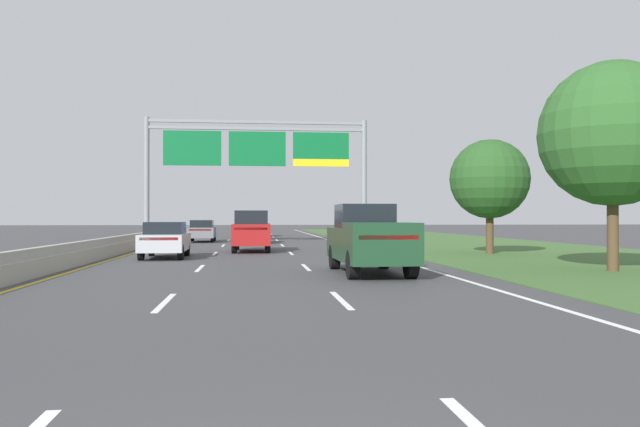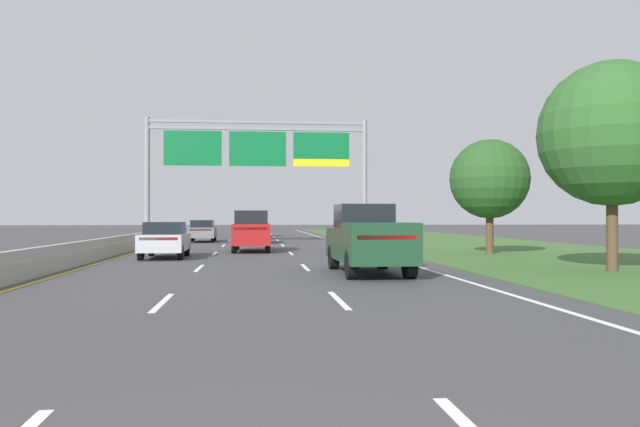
% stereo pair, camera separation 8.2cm
% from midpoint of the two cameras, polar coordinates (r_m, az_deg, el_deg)
% --- Properties ---
extents(ground_plane, '(220.00, 220.00, 0.00)m').
position_cam_midpoint_polar(ground_plane, '(38.17, -5.89, -3.00)').
color(ground_plane, '#3D3D3F').
extents(lane_striping, '(11.96, 106.00, 0.01)m').
position_cam_midpoint_polar(lane_striping, '(37.71, -5.89, -3.02)').
color(lane_striping, white).
rests_on(lane_striping, ground).
extents(grass_verge_right, '(14.00, 110.00, 0.02)m').
position_cam_midpoint_polar(grass_verge_right, '(40.64, 14.21, -2.81)').
color(grass_verge_right, '#3D602D').
rests_on(grass_verge_right, ground).
extents(median_barrier_concrete, '(0.60, 110.00, 0.85)m').
position_cam_midpoint_polar(median_barrier_concrete, '(38.72, -15.72, -2.42)').
color(median_barrier_concrete, '#A8A399').
rests_on(median_barrier_concrete, ground).
extents(overhead_sign_gantry, '(15.06, 0.42, 8.47)m').
position_cam_midpoint_polar(overhead_sign_gantry, '(43.89, -5.49, 5.25)').
color(overhead_sign_gantry, gray).
rests_on(overhead_sign_gantry, ground).
extents(pickup_truck_darkgreen, '(2.08, 5.43, 2.20)m').
position_cam_midpoint_polar(pickup_truck_darkgreen, '(20.37, 4.41, -2.30)').
color(pickup_truck_darkgreen, '#193D23').
rests_on(pickup_truck_darkgreen, ground).
extents(car_gold_centre_lane_sedan, '(1.90, 4.43, 1.57)m').
position_cam_midpoint_polar(car_gold_centre_lane_sedan, '(44.57, -5.69, -1.56)').
color(car_gold_centre_lane_sedan, '#A38438').
rests_on(car_gold_centre_lane_sedan, ground).
extents(car_red_centre_lane_suv, '(1.96, 4.73, 2.11)m').
position_cam_midpoint_polar(car_red_centre_lane_suv, '(33.39, -6.02, -1.49)').
color(car_red_centre_lane_suv, maroon).
rests_on(car_red_centre_lane_suv, ground).
extents(car_blue_centre_lane_suv, '(1.94, 4.71, 2.11)m').
position_cam_midpoint_polar(car_blue_centre_lane_suv, '(59.44, -5.68, -0.98)').
color(car_blue_centre_lane_suv, navy).
rests_on(car_blue_centre_lane_suv, ground).
extents(car_silver_left_lane_sedan, '(1.87, 4.42, 1.57)m').
position_cam_midpoint_polar(car_silver_left_lane_sedan, '(28.76, -13.50, -2.23)').
color(car_silver_left_lane_sedan, '#B2B5BA').
rests_on(car_silver_left_lane_sedan, ground).
extents(car_grey_left_lane_sedan, '(1.88, 4.42, 1.57)m').
position_cam_midpoint_polar(car_grey_left_lane_sedan, '(46.96, -10.33, -1.50)').
color(car_grey_left_lane_sedan, slate).
rests_on(car_grey_left_lane_sedan, ground).
extents(roadside_tree_near, '(4.74, 4.74, 6.87)m').
position_cam_midpoint_polar(roadside_tree_near, '(23.14, 24.56, 6.44)').
color(roadside_tree_near, '#4C3823').
rests_on(roadside_tree_near, ground).
extents(roadside_tree_mid, '(3.82, 3.82, 5.53)m').
position_cam_midpoint_polar(roadside_tree_mid, '(32.00, 14.89, 2.96)').
color(roadside_tree_mid, '#4C3823').
rests_on(roadside_tree_mid, ground).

